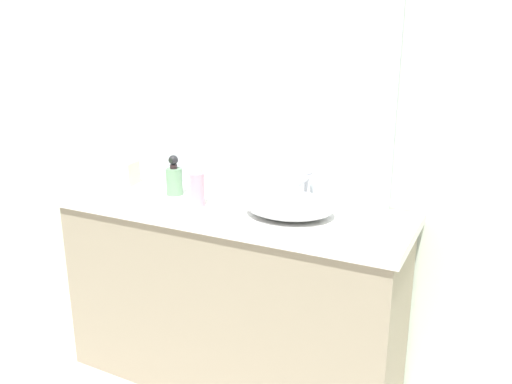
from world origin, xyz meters
TOP-DOWN VIEW (x-y plane):
  - bathroom_wall_rear at (0.00, 0.73)m, footprint 6.00×0.06m
  - vanity_counter at (-0.04, 0.44)m, footprint 1.53×0.51m
  - wall_mirror_panel at (-0.04, 0.69)m, footprint 1.25×0.01m
  - sink_basin at (0.25, 0.42)m, footprint 0.36×0.31m
  - faucet at (0.25, 0.59)m, footprint 0.03×0.14m
  - soap_dispenser at (-0.34, 0.47)m, footprint 0.07×0.07m
  - lotion_bottle at (-0.15, 0.37)m, footprint 0.06×0.06m
  - tissue_box at (-0.67, 0.51)m, footprint 0.14×0.14m

SIDE VIEW (x-z plane):
  - vanity_counter at x=-0.04m, z-range 0.00..0.86m
  - sink_basin at x=0.25m, z-range 0.86..0.94m
  - tissue_box at x=-0.67m, z-range 0.85..1.00m
  - soap_dispenser at x=-0.34m, z-range 0.84..1.02m
  - lotion_bottle at x=-0.15m, z-range 0.85..1.02m
  - faucet at x=0.25m, z-range 0.87..1.02m
  - bathroom_wall_rear at x=0.00m, z-range 0.00..2.60m
  - wall_mirror_panel at x=-0.04m, z-range 0.86..2.04m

